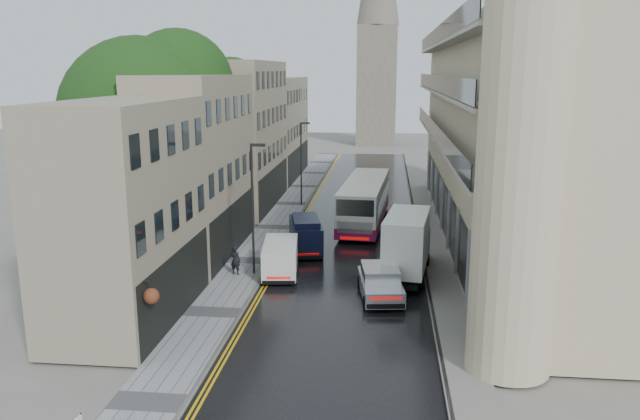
% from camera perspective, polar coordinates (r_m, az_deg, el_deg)
% --- Properties ---
extents(road, '(9.00, 85.00, 0.02)m').
position_cam_1_polar(road, '(45.35, 3.14, -1.88)').
color(road, black).
rests_on(road, ground).
extents(left_sidewalk, '(2.70, 85.00, 0.12)m').
position_cam_1_polar(left_sidewalk, '(45.99, -4.16, -1.62)').
color(left_sidewalk, gray).
rests_on(left_sidewalk, ground).
extents(right_sidewalk, '(1.80, 85.00, 0.12)m').
position_cam_1_polar(right_sidewalk, '(45.40, 9.97, -1.97)').
color(right_sidewalk, slate).
rests_on(right_sidewalk, ground).
extents(old_shop_row, '(4.50, 56.00, 12.00)m').
position_cam_1_polar(old_shop_row, '(48.08, -8.00, 6.12)').
color(old_shop_row, gray).
rests_on(old_shop_row, ground).
extents(modern_block, '(8.00, 40.00, 14.00)m').
position_cam_1_polar(modern_block, '(43.35, 16.96, 6.32)').
color(modern_block, '#BEB08D').
rests_on(modern_block, ground).
extents(church_spire, '(6.40, 6.40, 40.00)m').
position_cam_1_polar(church_spire, '(98.74, 5.33, 17.62)').
color(church_spire, gray).
rests_on(church_spire, ground).
extents(tree_near, '(10.56, 10.56, 13.89)m').
position_cam_1_polar(tree_near, '(39.44, -15.88, 5.72)').
color(tree_near, black).
rests_on(tree_near, ground).
extents(tree_far, '(9.24, 9.24, 12.46)m').
position_cam_1_polar(tree_far, '(51.65, -10.18, 6.74)').
color(tree_far, black).
rests_on(tree_far, ground).
extents(cream_bus, '(3.62, 12.39, 3.34)m').
position_cam_1_polar(cream_bus, '(43.82, 1.97, -0.12)').
color(cream_bus, silver).
rests_on(cream_bus, road).
extents(white_lorry, '(3.06, 7.37, 3.75)m').
position_cam_1_polar(white_lorry, '(33.70, 6.06, -3.76)').
color(white_lorry, white).
rests_on(white_lorry, road).
extents(silver_hatchback, '(2.51, 4.65, 1.66)m').
position_cam_1_polar(silver_hatchback, '(30.55, 4.22, -7.54)').
color(silver_hatchback, silver).
rests_on(silver_hatchback, road).
extents(white_van, '(2.35, 4.52, 1.96)m').
position_cam_1_polar(white_van, '(34.00, -5.21, -5.17)').
color(white_van, silver).
rests_on(white_van, road).
extents(navy_van, '(2.76, 4.92, 2.37)m').
position_cam_1_polar(navy_van, '(38.19, -2.43, -2.81)').
color(navy_van, black).
rests_on(navy_van, road).
extents(pedestrian, '(0.68, 0.53, 1.66)m').
position_cam_1_polar(pedestrian, '(35.46, -7.76, -4.57)').
color(pedestrian, black).
rests_on(pedestrian, left_sidewalk).
extents(lamp_post_near, '(0.83, 0.20, 7.34)m').
position_cam_1_polar(lamp_post_near, '(34.85, -6.18, 0.01)').
color(lamp_post_near, '#222325').
rests_on(lamp_post_near, left_sidewalk).
extents(lamp_post_far, '(0.81, 0.37, 7.00)m').
position_cam_1_polar(lamp_post_far, '(52.72, -1.74, 4.19)').
color(lamp_post_far, black).
rests_on(lamp_post_far, left_sidewalk).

